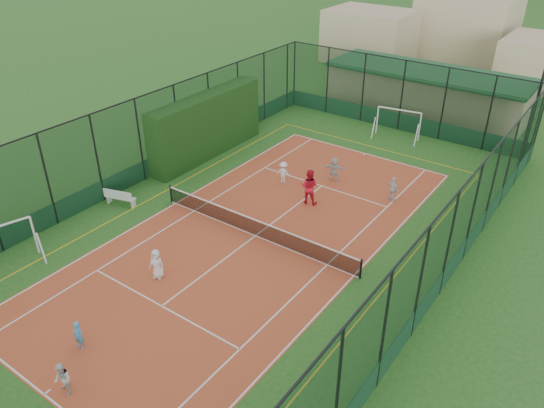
{
  "coord_description": "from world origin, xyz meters",
  "views": [
    {
      "loc": [
        13.41,
        -17.33,
        14.65
      ],
      "look_at": [
        0.03,
        1.37,
        1.2
      ],
      "focal_mm": 35.0,
      "sensor_mm": 36.0,
      "label": 1
    }
  ],
  "objects_px": {
    "child_far_right": "(393,189)",
    "child_near_right": "(62,380)",
    "clubhouse": "(427,90)",
    "coach": "(309,187)",
    "floodlight_ne": "(537,99)",
    "futsal_goal_far": "(398,124)",
    "child_far_back": "(334,169)",
    "futsal_goal_near": "(0,247)",
    "child_near_left": "(157,264)",
    "white_bench": "(121,197)",
    "child_far_left": "(283,172)",
    "child_near_mid": "(78,335)"
  },
  "relations": [
    {
      "from": "futsal_goal_far",
      "to": "child_far_back",
      "type": "relative_size",
      "value": 2.13
    },
    {
      "from": "child_near_left",
      "to": "child_far_right",
      "type": "distance_m",
      "value": 13.51
    },
    {
      "from": "clubhouse",
      "to": "coach",
      "type": "xyz_separation_m",
      "value": [
        0.39,
        -17.68,
        -0.56
      ]
    },
    {
      "from": "futsal_goal_near",
      "to": "child_near_left",
      "type": "relative_size",
      "value": 2.18
    },
    {
      "from": "futsal_goal_near",
      "to": "child_near_left",
      "type": "distance_m",
      "value": 7.24
    },
    {
      "from": "child_near_left",
      "to": "child_near_mid",
      "type": "height_order",
      "value": "child_near_left"
    },
    {
      "from": "clubhouse",
      "to": "futsal_goal_far",
      "type": "bearing_deg",
      "value": -85.38
    },
    {
      "from": "child_far_right",
      "to": "white_bench",
      "type": "bearing_deg",
      "value": 52.56
    },
    {
      "from": "child_far_back",
      "to": "child_far_right",
      "type": "bearing_deg",
      "value": 161.31
    },
    {
      "from": "floodlight_ne",
      "to": "child_far_left",
      "type": "xyz_separation_m",
      "value": [
        -10.68,
        -11.13,
        -3.45
      ]
    },
    {
      "from": "child_near_right",
      "to": "floodlight_ne",
      "type": "bearing_deg",
      "value": 93.68
    },
    {
      "from": "futsal_goal_near",
      "to": "child_far_right",
      "type": "relative_size",
      "value": 2.19
    },
    {
      "from": "child_near_right",
      "to": "coach",
      "type": "bearing_deg",
      "value": 110.33
    },
    {
      "from": "floodlight_ne",
      "to": "futsal_goal_near",
      "type": "relative_size",
      "value": 2.65
    },
    {
      "from": "coach",
      "to": "child_near_mid",
      "type": "bearing_deg",
      "value": 69.62
    },
    {
      "from": "child_near_mid",
      "to": "child_far_right",
      "type": "xyz_separation_m",
      "value": [
        4.78,
        17.0,
        0.1
      ]
    },
    {
      "from": "clubhouse",
      "to": "futsal_goal_far",
      "type": "xyz_separation_m",
      "value": [
        0.51,
        -6.34,
        -0.58
      ]
    },
    {
      "from": "clubhouse",
      "to": "white_bench",
      "type": "relative_size",
      "value": 8.74
    },
    {
      "from": "clubhouse",
      "to": "futsal_goal_far",
      "type": "height_order",
      "value": "clubhouse"
    },
    {
      "from": "floodlight_ne",
      "to": "coach",
      "type": "bearing_deg",
      "value": -123.76
    },
    {
      "from": "clubhouse",
      "to": "child_near_right",
      "type": "xyz_separation_m",
      "value": [
        0.57,
        -33.41,
        -0.91
      ]
    },
    {
      "from": "child_near_mid",
      "to": "child_near_right",
      "type": "distance_m",
      "value": 2.1
    },
    {
      "from": "floodlight_ne",
      "to": "futsal_goal_near",
      "type": "height_order",
      "value": "floodlight_ne"
    },
    {
      "from": "child_far_right",
      "to": "child_far_back",
      "type": "height_order",
      "value": "child_far_back"
    },
    {
      "from": "clubhouse",
      "to": "child_near_mid",
      "type": "xyz_separation_m",
      "value": [
        -0.77,
        -31.79,
        -0.96
      ]
    },
    {
      "from": "clubhouse",
      "to": "futsal_goal_near",
      "type": "height_order",
      "value": "clubhouse"
    },
    {
      "from": "futsal_goal_near",
      "to": "clubhouse",
      "type": "bearing_deg",
      "value": 1.98
    },
    {
      "from": "futsal_goal_near",
      "to": "child_far_back",
      "type": "distance_m",
      "value": 17.91
    },
    {
      "from": "clubhouse",
      "to": "child_near_mid",
      "type": "distance_m",
      "value": 31.81
    },
    {
      "from": "floodlight_ne",
      "to": "child_near_right",
      "type": "bearing_deg",
      "value": -106.0
    },
    {
      "from": "child_far_left",
      "to": "child_far_back",
      "type": "distance_m",
      "value": 3.0
    },
    {
      "from": "child_near_mid",
      "to": "futsal_goal_near",
      "type": "bearing_deg",
      "value": 162.67
    },
    {
      "from": "child_far_left",
      "to": "child_far_right",
      "type": "xyz_separation_m",
      "value": [
        6.09,
        1.75,
        0.05
      ]
    },
    {
      "from": "futsal_goal_far",
      "to": "child_near_right",
      "type": "distance_m",
      "value": 27.08
    },
    {
      "from": "child_near_right",
      "to": "child_far_right",
      "type": "bearing_deg",
      "value": 99.21
    },
    {
      "from": "clubhouse",
      "to": "child_near_right",
      "type": "height_order",
      "value": "clubhouse"
    },
    {
      "from": "futsal_goal_near",
      "to": "futsal_goal_far",
      "type": "bearing_deg",
      "value": -2.68
    },
    {
      "from": "futsal_goal_far",
      "to": "child_far_back",
      "type": "bearing_deg",
      "value": -101.07
    },
    {
      "from": "child_far_right",
      "to": "child_near_right",
      "type": "bearing_deg",
      "value": 94.73
    },
    {
      "from": "clubhouse",
      "to": "white_bench",
      "type": "distance_m",
      "value": 25.07
    },
    {
      "from": "futsal_goal_far",
      "to": "child_far_left",
      "type": "relative_size",
      "value": 2.33
    },
    {
      "from": "floodlight_ne",
      "to": "child_far_right",
      "type": "height_order",
      "value": "floodlight_ne"
    },
    {
      "from": "child_near_right",
      "to": "child_near_mid",
      "type": "bearing_deg",
      "value": 149.07
    },
    {
      "from": "clubhouse",
      "to": "white_bench",
      "type": "xyz_separation_m",
      "value": [
        -7.8,
        -23.8,
        -1.09
      ]
    },
    {
      "from": "child_near_mid",
      "to": "child_far_right",
      "type": "height_order",
      "value": "child_far_right"
    },
    {
      "from": "white_bench",
      "to": "child_near_left",
      "type": "distance_m",
      "value": 7.1
    },
    {
      "from": "child_near_mid",
      "to": "child_far_left",
      "type": "xyz_separation_m",
      "value": [
        -1.32,
        15.25,
        0.05
      ]
    },
    {
      "from": "child_near_left",
      "to": "child_far_left",
      "type": "relative_size",
      "value": 1.08
    },
    {
      "from": "white_bench",
      "to": "child_far_back",
      "type": "distance_m",
      "value": 12.22
    },
    {
      "from": "clubhouse",
      "to": "coach",
      "type": "relative_size",
      "value": 7.57
    }
  ]
}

